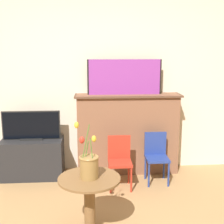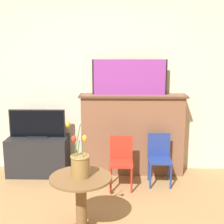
{
  "view_description": "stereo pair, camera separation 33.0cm",
  "coord_description": "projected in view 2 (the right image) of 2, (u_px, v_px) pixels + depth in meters",
  "views": [
    {
      "loc": [
        -0.05,
        -2.16,
        1.71
      ],
      "look_at": [
        0.19,
        1.28,
        0.99
      ],
      "focal_mm": 50.0,
      "sensor_mm": 36.0,
      "label": 1
    },
    {
      "loc": [
        0.28,
        -2.17,
        1.71
      ],
      "look_at": [
        0.19,
        1.28,
        0.99
      ],
      "focal_mm": 50.0,
      "sensor_mm": 36.0,
      "label": 2
    }
  ],
  "objects": [
    {
      "name": "chair_red",
      "position": [
        121.0,
        159.0,
        3.84
      ],
      "size": [
        0.28,
        0.28,
        0.64
      ],
      "color": "#B22D1E",
      "rests_on": "ground"
    },
    {
      "name": "side_table",
      "position": [
        81.0,
        197.0,
        2.85
      ],
      "size": [
        0.56,
        0.56,
        0.57
      ],
      "color": "brown",
      "rests_on": "ground"
    },
    {
      "name": "wall_back",
      "position": [
        99.0,
        74.0,
        4.29
      ],
      "size": [
        8.0,
        0.06,
        2.7
      ],
      "color": "beige",
      "rests_on": "ground"
    },
    {
      "name": "tv_stand",
      "position": [
        39.0,
        155.0,
        4.27
      ],
      "size": [
        0.8,
        0.43,
        0.52
      ],
      "color": "#232326",
      "rests_on": "ground"
    },
    {
      "name": "fireplace_mantel",
      "position": [
        132.0,
        133.0,
        4.26
      ],
      "size": [
        1.43,
        0.34,
        1.09
      ],
      "color": "brown",
      "rests_on": "ground"
    },
    {
      "name": "tv_monitor",
      "position": [
        37.0,
        124.0,
        4.19
      ],
      "size": [
        0.75,
        0.12,
        0.38
      ],
      "color": "black",
      "rests_on": "tv_stand"
    },
    {
      "name": "chair_blue",
      "position": [
        159.0,
        156.0,
        3.94
      ],
      "size": [
        0.28,
        0.28,
        0.64
      ],
      "color": "navy",
      "rests_on": "ground"
    },
    {
      "name": "painting",
      "position": [
        130.0,
        77.0,
        4.12
      ],
      "size": [
        0.99,
        0.03,
        0.46
      ],
      "color": "black",
      "rests_on": "fireplace_mantel"
    },
    {
      "name": "vase_tulips",
      "position": [
        80.0,
        164.0,
        2.78
      ],
      "size": [
        0.21,
        0.18,
        0.52
      ],
      "color": "olive",
      "rests_on": "side_table"
    }
  ]
}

